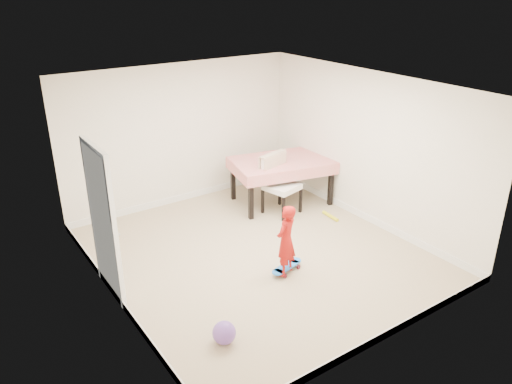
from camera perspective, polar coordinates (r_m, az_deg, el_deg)
ground at (r=7.82m, az=0.23°, el=-7.05°), size 5.00×5.00×0.00m
ceiling at (r=6.88m, az=0.26°, el=11.80°), size 4.50×5.00×0.04m
wall_back at (r=9.28m, az=-8.57°, el=6.46°), size 4.50×0.04×2.60m
wall_front at (r=5.59m, az=14.97°, el=-5.94°), size 4.50×0.04×2.60m
wall_left at (r=6.36m, az=-16.53°, el=-2.42°), size 0.04×5.00×2.60m
wall_right at (r=8.64m, az=12.53°, el=4.88°), size 0.04×5.00×2.60m
door at (r=6.74m, az=-17.05°, el=-3.58°), size 0.11×0.94×2.11m
baseboard_back at (r=9.72m, az=-8.16°, el=-0.53°), size 4.50×0.02×0.12m
baseboard_front at (r=6.27m, az=13.83°, el=-15.92°), size 4.50×0.02×0.12m
baseboard_left at (r=6.96m, az=-15.43°, el=-11.67°), size 0.02×5.00×0.12m
baseboard_right at (r=9.11m, az=11.90°, el=-2.52°), size 0.02×5.00×0.12m
dining_table at (r=9.40m, az=2.91°, el=1.26°), size 2.00×1.49×0.85m
dining_chair at (r=8.91m, az=2.99°, el=0.81°), size 0.73×0.79×1.09m
skateboard at (r=7.39m, az=3.54°, el=-8.70°), size 0.62×0.35×0.09m
child at (r=7.05m, az=3.43°, el=-5.80°), size 0.46×0.39×1.06m
balloon at (r=6.06m, az=-3.66°, el=-15.76°), size 0.28×0.28×0.28m
foam_toy at (r=9.02m, az=8.49°, el=-2.73°), size 0.09×0.40×0.06m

